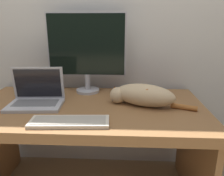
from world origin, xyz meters
The scene contains 7 objects.
wall_back centered at (0.00, 0.84, 1.30)m, with size 6.40×0.06×2.60m.
desk centered at (0.00, 0.39, 0.56)m, with size 1.51×0.78×0.70m.
monitor centered at (-0.04, 0.68, 1.03)m, with size 0.58×0.18×0.59m.
laptop centered at (-0.33, 0.38, 0.75)m, with size 0.35×0.25×0.24m.
external_keyboard centered at (-0.06, 0.12, 0.71)m, with size 0.43×0.16×0.02m.
cat centered at (0.35, 0.41, 0.77)m, with size 0.54×0.28×0.14m.
small_toy centered at (0.30, 0.62, 0.73)m, with size 0.06×0.06×0.06m.
Camera 1 is at (0.22, -0.93, 1.22)m, focal length 35.00 mm.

